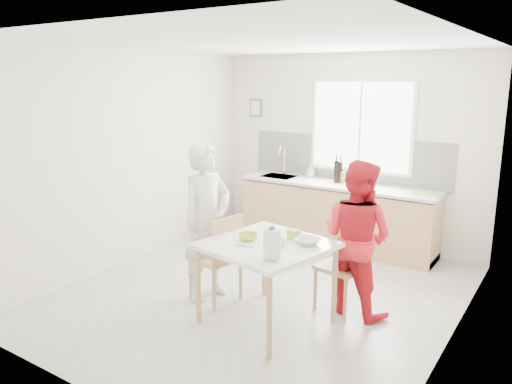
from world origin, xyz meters
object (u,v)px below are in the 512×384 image
bowl_white (308,241)px  bowl_green (248,237)px  chair_left (220,255)px  person_white (207,222)px  person_red (357,238)px  milk_jug (272,243)px  dining_table (267,252)px  wine_bottle_b (340,172)px  wine_bottle_a (336,171)px  chair_far (345,260)px

bowl_white → bowl_green: bearing=-159.7°
chair_left → person_white: size_ratio=0.57×
person_red → milk_jug: 1.12m
dining_table → wine_bottle_b: 2.59m
person_red → wine_bottle_a: size_ratio=4.94×
dining_table → chair_left: (-0.67, 0.13, -0.20)m
bowl_white → chair_left: bearing=-176.3°
bowl_green → person_white: bearing=165.1°
chair_far → bowl_white: bearing=-95.0°
milk_jug → person_white: bearing=166.9°
bowl_green → wine_bottle_a: (-0.23, 2.53, 0.23)m
chair_left → milk_jug: size_ratio=3.54×
milk_jug → wine_bottle_a: 2.94m
person_white → bowl_green: (0.65, -0.17, -0.00)m
person_red → person_white: bearing=31.2°
person_red → wine_bottle_a: person_red is taller
wine_bottle_b → wine_bottle_a: bearing=-152.5°
chair_far → bowl_green: 1.08m
milk_jug → wine_bottle_b: size_ratio=0.91×
dining_table → wine_bottle_a: (-0.44, 2.52, 0.35)m
chair_far → wine_bottle_b: 2.08m
milk_jug → wine_bottle_b: (-0.66, 2.88, 0.10)m
chair_left → person_white: (-0.19, 0.04, 0.32)m
dining_table → bowl_green: bowl_green is taller
person_red → wine_bottle_a: bearing=-48.9°
person_white → milk_jug: 1.23m
bowl_white → wine_bottle_a: bearing=108.6°
dining_table → chair_far: size_ratio=1.32×
dining_table → chair_left: 0.71m
person_red → wine_bottle_b: (-1.01, 1.83, 0.28)m
chair_far → bowl_green: bearing=-122.3°
dining_table → bowl_green: bearing=-176.6°
person_red → wine_bottle_b: person_red is taller
chair_far → wine_bottle_a: bearing=128.5°
person_white → chair_far: bearing=-56.1°
person_white → wine_bottle_b: (0.47, 2.38, 0.22)m
dining_table → chair_left: size_ratio=1.29×
bowl_green → milk_jug: 0.58m
bowl_white → milk_jug: size_ratio=0.86×
person_white → bowl_green: 0.67m
chair_left → person_red: size_ratio=0.61×
dining_table → person_red: 0.95m
person_red → bowl_white: bearing=72.7°
bowl_white → wine_bottle_b: wine_bottle_b is taller
dining_table → person_red: bearing=49.1°
wine_bottle_b → person_white: bearing=-101.1°
chair_left → chair_far: 1.31m
person_white → wine_bottle_a: (0.42, 2.36, 0.23)m
person_white → person_red: 1.58m
chair_far → person_white: (-1.35, -0.58, 0.34)m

